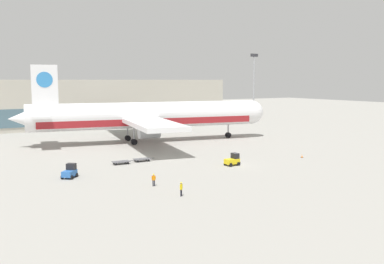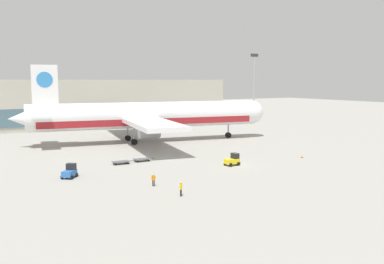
# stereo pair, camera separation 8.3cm
# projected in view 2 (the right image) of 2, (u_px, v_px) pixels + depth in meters

# --- Properties ---
(ground_plane) EXTENTS (400.00, 400.00, 0.00)m
(ground_plane) POSITION_uv_depth(u_px,v_px,m) (238.00, 165.00, 70.26)
(ground_plane) COLOR #9E9B93
(terminal_building) EXTENTS (90.00, 18.20, 14.00)m
(terminal_building) POSITION_uv_depth(u_px,v_px,m) (85.00, 103.00, 130.43)
(terminal_building) COLOR #BCB7A8
(terminal_building) RESTS_ON ground_plane
(light_mast) EXTENTS (2.80, 0.50, 22.61)m
(light_mast) POSITION_uv_depth(u_px,v_px,m) (254.00, 82.00, 142.95)
(light_mast) COLOR #9EA0A5
(light_mast) RESTS_ON ground_plane
(airplane_main) EXTENTS (57.67, 48.66, 17.00)m
(airplane_main) POSITION_uv_depth(u_px,v_px,m) (145.00, 116.00, 95.63)
(airplane_main) COLOR white
(airplane_main) RESTS_ON ground_plane
(baggage_tug_foreground) EXTENTS (2.53, 1.76, 2.00)m
(baggage_tug_foreground) POSITION_uv_depth(u_px,v_px,m) (233.00, 160.00, 69.82)
(baggage_tug_foreground) COLOR yellow
(baggage_tug_foreground) RESTS_ON ground_plane
(baggage_tug_mid) EXTENTS (2.68, 2.78, 2.00)m
(baggage_tug_mid) POSITION_uv_depth(u_px,v_px,m) (70.00, 172.00, 60.91)
(baggage_tug_mid) COLOR #2D66B7
(baggage_tug_mid) RESTS_ON ground_plane
(baggage_dolly_lead) EXTENTS (3.74, 1.65, 0.48)m
(baggage_dolly_lead) POSITION_uv_depth(u_px,v_px,m) (121.00, 162.00, 70.91)
(baggage_dolly_lead) COLOR #56565B
(baggage_dolly_lead) RESTS_ON ground_plane
(baggage_dolly_second) EXTENTS (3.74, 1.65, 0.48)m
(baggage_dolly_second) POSITION_uv_depth(u_px,v_px,m) (142.00, 159.00, 73.31)
(baggage_dolly_second) COLOR #56565B
(baggage_dolly_second) RESTS_ON ground_plane
(ground_crew_near) EXTENTS (0.46, 0.40, 1.75)m
(ground_crew_near) POSITION_uv_depth(u_px,v_px,m) (181.00, 188.00, 51.18)
(ground_crew_near) COLOR black
(ground_crew_near) RESTS_ON ground_plane
(ground_crew_far) EXTENTS (0.57, 0.23, 1.66)m
(ground_crew_far) POSITION_uv_depth(u_px,v_px,m) (153.00, 179.00, 56.11)
(ground_crew_far) COLOR black
(ground_crew_far) RESTS_ON ground_plane
(traffic_cone_near) EXTENTS (0.40, 0.40, 0.61)m
(traffic_cone_near) POSITION_uv_depth(u_px,v_px,m) (302.00, 156.00, 76.84)
(traffic_cone_near) COLOR black
(traffic_cone_near) RESTS_ON ground_plane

